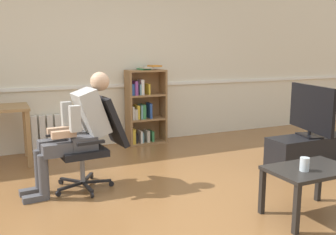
{
  "coord_description": "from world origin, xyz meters",
  "views": [
    {
      "loc": [
        -1.59,
        -2.91,
        1.45
      ],
      "look_at": [
        0.15,
        0.85,
        0.7
      ],
      "focal_mm": 39.41,
      "sensor_mm": 36.0,
      "label": 1
    }
  ],
  "objects_px": {
    "person_seated": "(77,129)",
    "coffee_table": "(310,175)",
    "office_chair": "(95,139)",
    "tv_screen": "(311,110)",
    "bookshelf": "(144,107)",
    "tv_stand": "(308,152)",
    "drinking_glass": "(305,164)",
    "radiator": "(66,132)"
  },
  "relations": [
    {
      "from": "radiator",
      "to": "drinking_glass",
      "type": "bearing_deg",
      "value": -65.57
    },
    {
      "from": "person_seated",
      "to": "tv_stand",
      "type": "height_order",
      "value": "person_seated"
    },
    {
      "from": "office_chair",
      "to": "person_seated",
      "type": "bearing_deg",
      "value": -90.0
    },
    {
      "from": "tv_screen",
      "to": "drinking_glass",
      "type": "height_order",
      "value": "tv_screen"
    },
    {
      "from": "bookshelf",
      "to": "person_seated",
      "type": "xyz_separation_m",
      "value": [
        -1.34,
        -1.57,
        0.08
      ]
    },
    {
      "from": "office_chair",
      "to": "tv_stand",
      "type": "distance_m",
      "value": 2.64
    },
    {
      "from": "person_seated",
      "to": "coffee_table",
      "type": "xyz_separation_m",
      "value": [
        1.72,
        -1.5,
        -0.27
      ]
    },
    {
      "from": "radiator",
      "to": "drinking_glass",
      "type": "xyz_separation_m",
      "value": [
        1.46,
        -3.21,
        0.23
      ]
    },
    {
      "from": "bookshelf",
      "to": "drinking_glass",
      "type": "xyz_separation_m",
      "value": [
        0.26,
        -3.11,
        -0.07
      ]
    },
    {
      "from": "tv_screen",
      "to": "radiator",
      "type": "bearing_deg",
      "value": 64.95
    },
    {
      "from": "bookshelf",
      "to": "drinking_glass",
      "type": "height_order",
      "value": "bookshelf"
    },
    {
      "from": "office_chair",
      "to": "coffee_table",
      "type": "bearing_deg",
      "value": 40.18
    },
    {
      "from": "tv_stand",
      "to": "tv_screen",
      "type": "relative_size",
      "value": 1.2
    },
    {
      "from": "office_chair",
      "to": "tv_stand",
      "type": "relative_size",
      "value": 0.9
    },
    {
      "from": "tv_screen",
      "to": "coffee_table",
      "type": "bearing_deg",
      "value": 148.91
    },
    {
      "from": "coffee_table",
      "to": "tv_screen",
      "type": "bearing_deg",
      "value": 44.81
    },
    {
      "from": "bookshelf",
      "to": "coffee_table",
      "type": "xyz_separation_m",
      "value": [
        0.38,
        -3.07,
        -0.2
      ]
    },
    {
      "from": "person_seated",
      "to": "coffee_table",
      "type": "height_order",
      "value": "person_seated"
    },
    {
      "from": "tv_stand",
      "to": "radiator",
      "type": "bearing_deg",
      "value": 140.85
    },
    {
      "from": "tv_screen",
      "to": "coffee_table",
      "type": "relative_size",
      "value": 1.2
    },
    {
      "from": "person_seated",
      "to": "drinking_glass",
      "type": "distance_m",
      "value": 2.23
    },
    {
      "from": "bookshelf",
      "to": "office_chair",
      "type": "height_order",
      "value": "bookshelf"
    },
    {
      "from": "person_seated",
      "to": "bookshelf",
      "type": "bearing_deg",
      "value": 134.43
    },
    {
      "from": "tv_stand",
      "to": "drinking_glass",
      "type": "bearing_deg",
      "value": -137.03
    },
    {
      "from": "radiator",
      "to": "drinking_glass",
      "type": "distance_m",
      "value": 3.54
    },
    {
      "from": "radiator",
      "to": "drinking_glass",
      "type": "height_order",
      "value": "drinking_glass"
    },
    {
      "from": "office_chair",
      "to": "tv_stand",
      "type": "bearing_deg",
      "value": 74.42
    },
    {
      "from": "radiator",
      "to": "person_seated",
      "type": "height_order",
      "value": "person_seated"
    },
    {
      "from": "tv_stand",
      "to": "tv_screen",
      "type": "xyz_separation_m",
      "value": [
        0.0,
        -0.0,
        0.53
      ]
    },
    {
      "from": "coffee_table",
      "to": "drinking_glass",
      "type": "bearing_deg",
      "value": -160.65
    },
    {
      "from": "tv_stand",
      "to": "tv_screen",
      "type": "height_order",
      "value": "tv_screen"
    },
    {
      "from": "bookshelf",
      "to": "coffee_table",
      "type": "bearing_deg",
      "value": -83.02
    },
    {
      "from": "tv_screen",
      "to": "coffee_table",
      "type": "distance_m",
      "value": 1.52
    },
    {
      "from": "office_chair",
      "to": "tv_screen",
      "type": "relative_size",
      "value": 1.09
    },
    {
      "from": "office_chair",
      "to": "person_seated",
      "type": "distance_m",
      "value": 0.23
    },
    {
      "from": "office_chair",
      "to": "person_seated",
      "type": "xyz_separation_m",
      "value": [
        -0.19,
        -0.02,
        0.13
      ]
    },
    {
      "from": "bookshelf",
      "to": "coffee_table",
      "type": "distance_m",
      "value": 3.1
    },
    {
      "from": "tv_screen",
      "to": "drinking_glass",
      "type": "xyz_separation_m",
      "value": [
        -1.16,
        -1.08,
        -0.23
      ]
    },
    {
      "from": "bookshelf",
      "to": "office_chair",
      "type": "distance_m",
      "value": 1.94
    },
    {
      "from": "tv_screen",
      "to": "coffee_table",
      "type": "xyz_separation_m",
      "value": [
        -1.05,
        -1.04,
        -0.36
      ]
    },
    {
      "from": "radiator",
      "to": "tv_stand",
      "type": "distance_m",
      "value": 3.38
    },
    {
      "from": "tv_stand",
      "to": "person_seated",
      "type": "bearing_deg",
      "value": 170.51
    }
  ]
}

